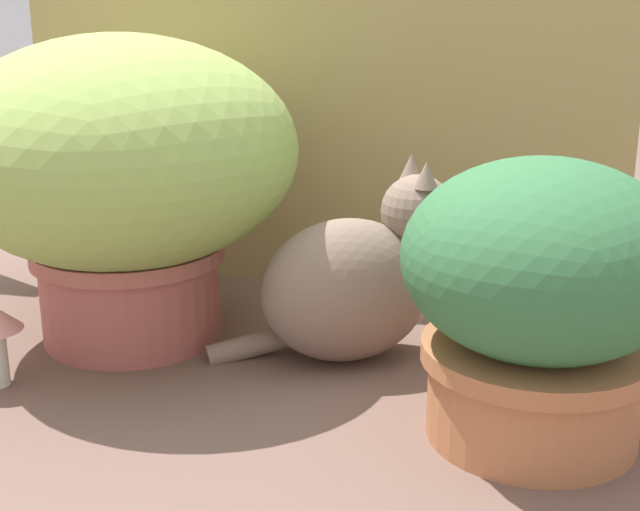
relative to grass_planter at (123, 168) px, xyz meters
The scene contains 6 objects.
ground_plane 0.38m from the grass_planter, 26.30° to the right, with size 6.00×6.00×0.00m, color brown.
cardboard_backdrop 0.42m from the grass_planter, 57.38° to the left, with size 1.12×0.03×0.74m, color tan.
grass_planter is the anchor object (origin of this frame).
leafy_planter 0.67m from the grass_planter, 16.51° to the right, with size 0.34×0.34×0.36m.
cat 0.40m from the grass_planter, ahead, with size 0.38×0.27×0.32m.
mushroom_ornament_red 0.20m from the grass_planter, 115.83° to the right, with size 0.09×0.09×0.14m.
Camera 1 is at (0.39, -1.10, 0.54)m, focal length 48.80 mm.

